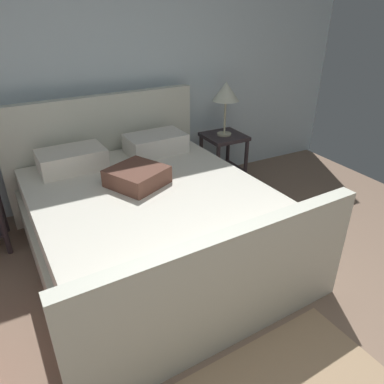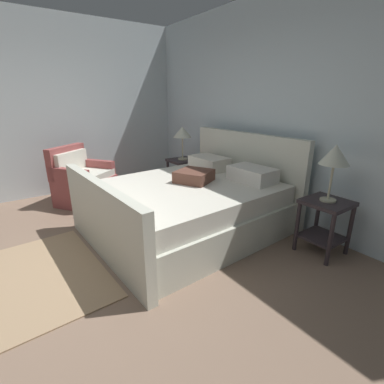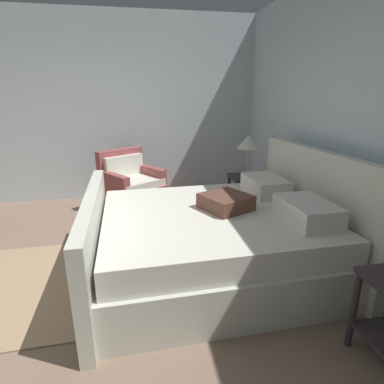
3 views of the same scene
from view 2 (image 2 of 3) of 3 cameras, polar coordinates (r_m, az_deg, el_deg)
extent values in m
cube|color=#846956|center=(3.00, -25.78, -16.63)|extent=(5.50, 5.71, 0.02)
cube|color=silver|center=(4.02, 16.94, 15.20)|extent=(5.62, 0.12, 2.87)
cube|color=silver|center=(5.31, -33.77, 13.64)|extent=(0.12, 5.83, 2.87)
cube|color=beige|center=(3.58, -1.16, -4.87)|extent=(1.89, 2.09, 0.40)
cube|color=beige|center=(4.13, 10.63, 3.67)|extent=(1.92, 0.19, 1.16)
cube|color=beige|center=(3.03, -17.45, -5.74)|extent=(1.92, 0.19, 0.84)
cube|color=silver|center=(3.46, -1.19, -0.16)|extent=(1.81, 2.03, 0.22)
cube|color=silver|center=(4.15, 3.49, 5.90)|extent=(0.58, 0.39, 0.18)
cube|color=silver|center=(3.60, 12.03, 3.50)|extent=(0.58, 0.39, 0.18)
cube|color=brown|center=(3.52, 0.42, 3.24)|extent=(0.54, 0.54, 0.14)
cube|color=#31282C|center=(3.27, 25.60, -1.94)|extent=(0.44, 0.44, 0.04)
cube|color=#31282C|center=(3.42, 24.66, -8.21)|extent=(0.40, 0.40, 0.02)
cylinder|color=#31282C|center=(3.32, 20.39, -6.57)|extent=(0.04, 0.04, 0.56)
cylinder|color=#31282C|center=(3.15, 26.07, -8.76)|extent=(0.04, 0.04, 0.56)
cylinder|color=#31282C|center=(3.62, 23.87, -4.90)|extent=(0.04, 0.04, 0.56)
cylinder|color=#31282C|center=(3.47, 29.19, -6.78)|extent=(0.04, 0.04, 0.56)
cylinder|color=#B7B293|center=(3.26, 25.67, -1.44)|extent=(0.16, 0.16, 0.02)
cylinder|color=#B7B293|center=(3.21, 26.16, 1.80)|extent=(0.02, 0.02, 0.37)
cone|color=beige|center=(3.15, 26.90, 6.74)|extent=(0.29, 0.29, 0.20)
cube|color=#31282C|center=(4.90, -1.89, 6.36)|extent=(0.44, 0.44, 0.04)
cube|color=#31282C|center=(5.00, -1.84, 1.87)|extent=(0.40, 0.40, 0.02)
cylinder|color=#31282C|center=(5.03, -4.86, 3.11)|extent=(0.04, 0.04, 0.56)
cylinder|color=#31282C|center=(4.72, -2.50, 2.10)|extent=(0.04, 0.04, 0.56)
cylinder|color=#31282C|center=(5.22, -1.26, 3.77)|extent=(0.04, 0.04, 0.56)
cylinder|color=#31282C|center=(4.92, 1.22, 2.83)|extent=(0.04, 0.04, 0.56)
cylinder|color=#B7B293|center=(4.89, -1.89, 6.70)|extent=(0.16, 0.16, 0.02)
cylinder|color=#B7B293|center=(4.85, -1.91, 8.88)|extent=(0.02, 0.02, 0.36)
cone|color=beige|center=(4.81, -1.95, 11.99)|extent=(0.31, 0.31, 0.17)
cube|color=#994947|center=(4.79, -20.50, 0.27)|extent=(1.00, 1.00, 0.42)
cube|color=silver|center=(4.72, -20.86, 3.27)|extent=(0.92, 0.92, 0.10)
cube|color=#994947|center=(4.88, -23.92, 5.67)|extent=(0.51, 0.66, 0.48)
cube|color=silver|center=(4.83, -23.10, 5.35)|extent=(0.43, 0.56, 0.36)
cube|color=#994947|center=(4.48, -23.45, 2.96)|extent=(0.59, 0.45, 0.22)
cube|color=#994947|center=(4.94, -18.66, 4.88)|extent=(0.59, 0.45, 0.22)
cube|color=tan|center=(3.17, -27.71, -14.53)|extent=(1.61, 1.08, 0.01)
camera|label=1|loc=(3.64, -46.24, 17.82)|focal=33.58mm
camera|label=3|loc=(1.22, 50.59, 12.26)|focal=28.66mm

